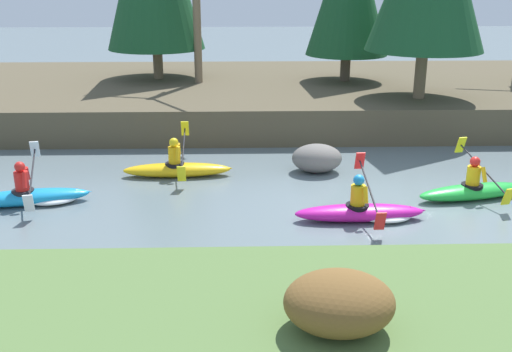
{
  "coord_description": "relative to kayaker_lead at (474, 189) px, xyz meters",
  "views": [
    {
      "loc": [
        -3.46,
        -12.32,
        4.92
      ],
      "look_at": [
        -3.11,
        0.41,
        0.55
      ],
      "focal_mm": 42.0,
      "sensor_mm": 36.0,
      "label": 1
    }
  ],
  "objects": [
    {
      "name": "kayaker_far_back",
      "position": [
        -9.96,
        -0.07,
        -0.02
      ],
      "size": [
        2.79,
        2.06,
        1.2
      ],
      "rotation": [
        0.0,
        0.0,
        0.21
      ],
      "color": "#1993D6",
      "rests_on": "ground"
    },
    {
      "name": "boulder_midstream",
      "position": [
        -3.35,
        2.03,
        0.14
      ],
      "size": [
        1.29,
        1.01,
        0.73
      ],
      "color": "slate",
      "rests_on": "ground"
    },
    {
      "name": "kayaker_trailing",
      "position": [
        -6.9,
        1.76,
        0.0
      ],
      "size": [
        2.78,
        2.07,
        1.2
      ],
      "rotation": [
        0.0,
        0.0,
        0.03
      ],
      "color": "yellow",
      "rests_on": "ground"
    },
    {
      "name": "shrub_clump_nearest",
      "position": [
        -4.13,
        -6.23,
        0.86
      ],
      "size": [
        1.37,
        1.15,
        0.74
      ],
      "color": "brown",
      "rests_on": "riverbank_near"
    },
    {
      "name": "kayaker_middle",
      "position": [
        -2.74,
        -1.18,
        -0.02
      ],
      "size": [
        2.78,
        2.07,
        1.2
      ],
      "rotation": [
        0.0,
        0.0,
        0.03
      ],
      "color": "#C61999",
      "rests_on": "ground"
    },
    {
      "name": "ground_plane",
      "position": [
        -1.86,
        -0.29,
        -0.22
      ],
      "size": [
        90.0,
        90.0,
        0.0
      ],
      "primitive_type": "plane",
      "color": "slate"
    },
    {
      "name": "kayaker_lead",
      "position": [
        0.0,
        0.0,
        0.0
      ],
      "size": [
        2.79,
        2.05,
        1.2
      ],
      "rotation": [
        0.0,
        0.0,
        0.22
      ],
      "color": "green",
      "rests_on": "ground"
    },
    {
      "name": "riverbank_far",
      "position": [
        -1.86,
        9.31,
        0.33
      ],
      "size": [
        44.0,
        10.06,
        1.09
      ],
      "color": "brown",
      "rests_on": "ground"
    }
  ]
}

